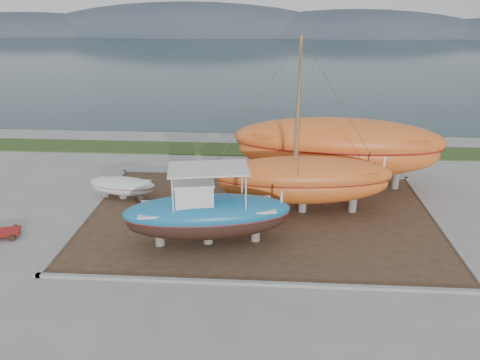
# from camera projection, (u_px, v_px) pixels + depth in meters

# --- Properties ---
(ground) EXTENTS (140.00, 140.00, 0.00)m
(ground) POSITION_uv_depth(u_px,v_px,m) (258.00, 258.00, 20.89)
(ground) COLOR gray
(ground) RESTS_ON ground
(dirt_patch) EXTENTS (18.00, 12.00, 0.06)m
(dirt_patch) POSITION_uv_depth(u_px,v_px,m) (260.00, 218.00, 24.59)
(dirt_patch) COLOR #422D1E
(dirt_patch) RESTS_ON ground
(curb_frame) EXTENTS (18.60, 12.60, 0.15)m
(curb_frame) POSITION_uv_depth(u_px,v_px,m) (260.00, 217.00, 24.57)
(curb_frame) COLOR gray
(curb_frame) RESTS_ON ground
(grass_strip) EXTENTS (44.00, 3.00, 0.08)m
(grass_strip) POSITION_uv_depth(u_px,v_px,m) (264.00, 150.00, 35.24)
(grass_strip) COLOR #284219
(grass_strip) RESTS_ON ground
(sea) EXTENTS (260.00, 100.00, 0.04)m
(sea) POSITION_uv_depth(u_px,v_px,m) (269.00, 58.00, 85.77)
(sea) COLOR #1C3439
(sea) RESTS_ON ground
(mountain_ridge) EXTENTS (200.00, 36.00, 20.00)m
(mountain_ridge) POSITION_uv_depth(u_px,v_px,m) (271.00, 34.00, 136.74)
(mountain_ridge) COLOR #333D49
(mountain_ridge) RESTS_ON ground
(blue_caique) EXTENTS (8.06, 3.66, 3.74)m
(blue_caique) POSITION_uv_depth(u_px,v_px,m) (207.00, 206.00, 21.39)
(blue_caique) COLOR #196EA0
(blue_caique) RESTS_ON dirt_patch
(white_dinghy) EXTENTS (4.13, 2.08, 1.19)m
(white_dinghy) POSITION_uv_depth(u_px,v_px,m) (123.00, 188.00, 26.70)
(white_dinghy) COLOR silver
(white_dinghy) RESTS_ON dirt_patch
(orange_sailboat) EXTENTS (9.54, 3.46, 9.13)m
(orange_sailboat) POSITION_uv_depth(u_px,v_px,m) (306.00, 129.00, 23.55)
(orange_sailboat) COLOR #D85E21
(orange_sailboat) RESTS_ON dirt_patch
(orange_bare_hull) EXTENTS (12.62, 4.58, 4.06)m
(orange_bare_hull) POSITION_uv_depth(u_px,v_px,m) (337.00, 154.00, 27.97)
(orange_bare_hull) COLOR #D85E21
(orange_bare_hull) RESTS_ON dirt_patch
(red_trailer) EXTENTS (2.50, 1.75, 0.32)m
(red_trailer) POSITION_uv_depth(u_px,v_px,m) (3.00, 234.00, 22.63)
(red_trailer) COLOR #A01412
(red_trailer) RESTS_ON ground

